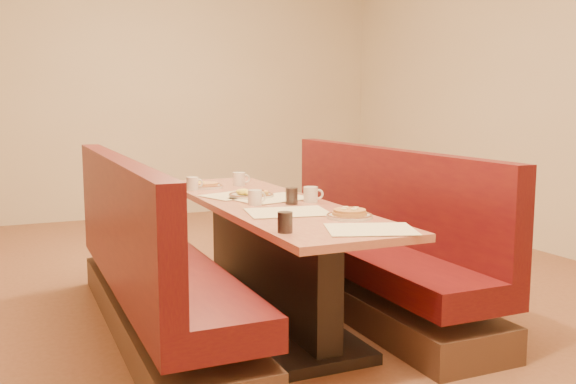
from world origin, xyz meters
name	(u,v)px	position (x,y,z in m)	size (l,w,h in m)	color
ground	(267,317)	(0.00, 0.00, 0.00)	(8.00, 8.00, 0.00)	#9E6647
room_envelope	(265,5)	(0.00, 0.00, 1.93)	(6.04, 8.04, 2.82)	beige
diner_table	(266,260)	(0.00, 0.00, 0.37)	(0.70, 2.50, 0.75)	black
booth_left	(150,275)	(-0.73, 0.00, 0.36)	(0.55, 2.50, 1.05)	#4C3326
booth_right	(367,251)	(0.73, 0.00, 0.36)	(0.55, 2.50, 1.05)	#4C3326
placemat_near_left	(288,212)	(-0.05, -0.44, 0.75)	(0.45, 0.33, 0.00)	beige
placemat_near_right	(371,229)	(0.12, -1.05, 0.75)	(0.42, 0.31, 0.00)	beige
placemat_far_left	(236,195)	(-0.09, 0.29, 0.75)	(0.41, 0.31, 0.00)	beige
placemat_far_right	(271,198)	(0.06, 0.07, 0.75)	(0.46, 0.34, 0.00)	beige
pancake_plate	(350,214)	(0.19, -0.72, 0.77)	(0.25, 0.25, 0.06)	silver
eggs_plate	(251,194)	(-0.03, 0.19, 0.77)	(0.29, 0.29, 0.06)	silver
extra_plate_mid	(257,193)	(0.04, 0.24, 0.76)	(0.20, 0.20, 0.04)	silver
extra_plate_far	(206,186)	(-0.16, 0.74, 0.77)	(0.24, 0.24, 0.05)	silver
coffee_mug_a	(311,194)	(0.24, -0.15, 0.80)	(0.12, 0.09, 0.09)	silver
coffee_mug_b	(256,197)	(-0.11, -0.12, 0.80)	(0.12, 0.08, 0.09)	silver
coffee_mug_c	(240,179)	(0.10, 0.77, 0.80)	(0.13, 0.09, 0.10)	silver
coffee_mug_d	(193,183)	(-0.28, 0.68, 0.80)	(0.12, 0.08, 0.09)	silver
soda_tumbler_near	(285,222)	(-0.28, -0.94, 0.80)	(0.07, 0.07, 0.10)	black
soda_tumbler_mid	(292,196)	(0.09, -0.18, 0.80)	(0.07, 0.07, 0.10)	black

